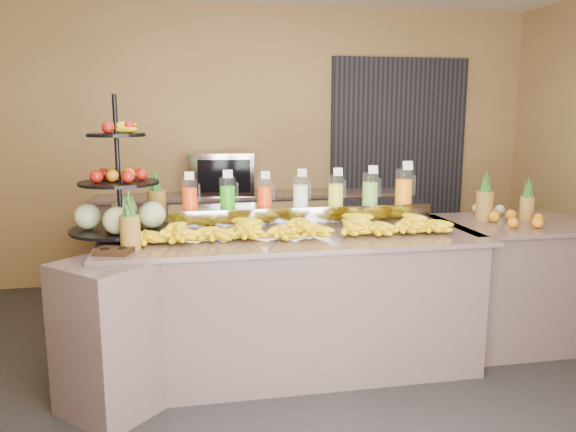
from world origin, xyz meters
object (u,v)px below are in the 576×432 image
object	(u,v)px
right_fruit_pile	(510,213)
oven_warmer	(222,173)
fruit_stand	(127,202)
pitcher_tray	(300,215)
condiment_caddy	(114,251)
banana_heap	(297,225)

from	to	relation	value
right_fruit_pile	oven_warmer	world-z (taller)	oven_warmer
oven_warmer	fruit_stand	bearing A→B (deg)	-106.48
pitcher_tray	condiment_caddy	bearing A→B (deg)	-153.33
fruit_stand	condiment_caddy	xyz separation A→B (m)	(-0.04, -0.45, -0.22)
pitcher_tray	fruit_stand	xyz separation A→B (m)	(-1.18, -0.17, 0.16)
pitcher_tray	condiment_caddy	xyz separation A→B (m)	(-1.23, -0.62, -0.06)
pitcher_tray	right_fruit_pile	world-z (taller)	right_fruit_pile
pitcher_tray	right_fruit_pile	bearing A→B (deg)	-7.17
pitcher_tray	right_fruit_pile	size ratio (longest dim) A/B	4.53
pitcher_tray	banana_heap	distance (m)	0.37
condiment_caddy	right_fruit_pile	xyz separation A→B (m)	(2.76, 0.42, 0.05)
condiment_caddy	right_fruit_pile	bearing A→B (deg)	8.70
banana_heap	right_fruit_pile	world-z (taller)	right_fruit_pile
right_fruit_pile	condiment_caddy	bearing A→B (deg)	-171.30
banana_heap	condiment_caddy	size ratio (longest dim) A/B	11.11
oven_warmer	right_fruit_pile	bearing A→B (deg)	-37.70
banana_heap	fruit_stand	size ratio (longest dim) A/B	2.38
condiment_caddy	fruit_stand	bearing A→B (deg)	84.34
fruit_stand	pitcher_tray	bearing A→B (deg)	3.35
pitcher_tray	oven_warmer	xyz separation A→B (m)	(-0.43, 1.67, 0.13)
right_fruit_pile	oven_warmer	size ratio (longest dim) A/B	0.66
banana_heap	condiment_caddy	xyz separation A→B (m)	(-1.13, -0.26, -0.06)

